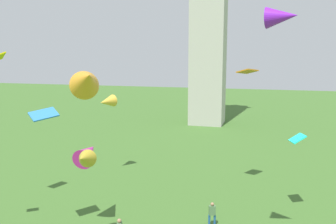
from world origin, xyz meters
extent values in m
cylinder|color=#235693|center=(0.98, 21.76, 0.39)|extent=(0.15, 0.15, 0.78)
cylinder|color=#235693|center=(0.65, 21.64, 0.39)|extent=(0.15, 0.15, 0.78)
cube|color=#51754C|center=(0.82, 21.70, 1.09)|extent=(0.48, 0.38, 0.62)
sphere|color=#A37556|center=(0.82, 21.70, 1.52)|extent=(0.23, 0.23, 0.23)
sphere|color=#A37556|center=(-4.01, 17.72, 1.63)|extent=(0.24, 0.24, 0.24)
cone|color=#B7258F|center=(-6.96, 19.75, 4.91)|extent=(1.53, 2.21, 1.67)
cone|color=gold|center=(-5.59, 16.78, 5.49)|extent=(1.37, 1.84, 1.37)
cube|color=#C27115|center=(2.41, 28.65, 9.85)|extent=(1.75, 1.93, 0.51)
cone|color=purple|center=(4.42, 17.90, 12.89)|extent=(1.66, 1.30, 1.09)
cube|color=#1CF1D8|center=(6.11, 25.30, 5.43)|extent=(1.14, 1.59, 0.68)
cube|color=#2F7EC9|center=(-8.72, 17.82, 7.66)|extent=(1.75, 1.78, 0.66)
cone|color=orange|center=(-4.01, 14.47, 9.97)|extent=(2.49, 2.69, 1.93)
cone|color=gold|center=(-10.08, 29.26, 6.91)|extent=(1.64, 1.91, 1.18)
camera|label=1|loc=(3.79, 0.13, 11.09)|focal=37.51mm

